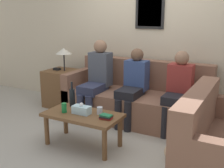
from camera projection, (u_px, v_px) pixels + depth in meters
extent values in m
plane|color=#ADA899|center=(122.00, 131.00, 4.05)|extent=(16.00, 16.00, 0.00)
cube|color=beige|center=(150.00, 35.00, 4.61)|extent=(9.00, 0.06, 2.60)
cube|color=black|center=(150.00, 10.00, 4.47)|extent=(0.48, 0.02, 0.60)
cube|color=silver|center=(150.00, 10.00, 4.46)|extent=(0.40, 0.01, 0.52)
cube|color=brown|center=(135.00, 106.00, 4.41)|extent=(2.21, 0.91, 0.45)
cube|color=brown|center=(145.00, 74.00, 4.61)|extent=(2.21, 0.20, 0.46)
cube|color=brown|center=(81.00, 90.00, 4.86)|extent=(0.14, 0.91, 0.70)
cube|color=brown|center=(204.00, 109.00, 3.91)|extent=(0.14, 0.91, 0.70)
cube|color=brown|center=(198.00, 113.00, 2.82)|extent=(0.20, 1.41, 0.46)
cube|color=brown|center=(83.00, 115.00, 3.52)|extent=(0.97, 0.51, 0.04)
cylinder|color=brown|center=(47.00, 130.00, 3.60)|extent=(0.06, 0.06, 0.39)
cylinder|color=brown|center=(105.00, 144.00, 3.21)|extent=(0.06, 0.06, 0.39)
cylinder|color=brown|center=(66.00, 120.00, 3.94)|extent=(0.06, 0.06, 0.39)
cylinder|color=brown|center=(120.00, 132.00, 3.54)|extent=(0.06, 0.06, 0.39)
cube|color=brown|center=(62.00, 88.00, 5.08)|extent=(0.54, 0.54, 0.66)
cylinder|color=#262628|center=(64.00, 62.00, 4.92)|extent=(0.02, 0.02, 0.32)
cone|color=beige|center=(64.00, 51.00, 4.88)|extent=(0.28, 0.28, 0.10)
cube|color=black|center=(57.00, 70.00, 5.01)|extent=(0.12, 0.10, 0.02)
cube|color=black|center=(57.00, 68.00, 5.00)|extent=(0.12, 0.07, 0.02)
cylinder|color=black|center=(72.00, 98.00, 3.77)|extent=(0.08, 0.08, 0.23)
cylinder|color=black|center=(72.00, 86.00, 3.73)|extent=(0.03, 0.03, 0.10)
cylinder|color=silver|center=(100.00, 111.00, 3.49)|extent=(0.07, 0.07, 0.09)
cube|color=red|center=(106.00, 118.00, 3.34)|extent=(0.15, 0.12, 0.02)
cube|color=black|center=(106.00, 117.00, 3.34)|extent=(0.15, 0.13, 0.02)
cube|color=#237547|center=(106.00, 115.00, 3.34)|extent=(0.15, 0.10, 0.02)
cylinder|color=#197A38|center=(64.00, 108.00, 3.54)|extent=(0.07, 0.07, 0.12)
cube|color=silver|center=(82.00, 110.00, 3.50)|extent=(0.23, 0.12, 0.10)
sphere|color=white|center=(81.00, 104.00, 3.48)|extent=(0.05, 0.05, 0.05)
cube|color=#2D334C|center=(93.00, 88.00, 4.41)|extent=(0.31, 0.48, 0.14)
cylinder|color=#2D334C|center=(81.00, 109.00, 4.30)|extent=(0.11, 0.11, 0.45)
cylinder|color=#2D334C|center=(89.00, 110.00, 4.23)|extent=(0.11, 0.11, 0.45)
cube|color=#474C56|center=(101.00, 69.00, 4.54)|extent=(0.34, 0.22, 0.54)
sphere|color=#8C664C|center=(100.00, 46.00, 4.45)|extent=(0.21, 0.21, 0.21)
cube|color=black|center=(130.00, 93.00, 4.15)|extent=(0.31, 0.47, 0.14)
cylinder|color=black|center=(118.00, 115.00, 4.06)|extent=(0.11, 0.11, 0.45)
cylinder|color=black|center=(128.00, 116.00, 3.99)|extent=(0.11, 0.11, 0.45)
cube|color=#33477A|center=(137.00, 75.00, 4.29)|extent=(0.34, 0.22, 0.45)
sphere|color=brown|center=(137.00, 55.00, 4.22)|extent=(0.19, 0.19, 0.19)
cube|color=black|center=(176.00, 100.00, 3.84)|extent=(0.31, 0.40, 0.14)
cylinder|color=black|center=(165.00, 122.00, 3.78)|extent=(0.11, 0.11, 0.45)
cylinder|color=black|center=(176.00, 124.00, 3.71)|extent=(0.11, 0.11, 0.45)
cube|color=maroon|center=(181.00, 80.00, 3.96)|extent=(0.34, 0.22, 0.46)
sphere|color=#8C664C|center=(182.00, 58.00, 3.88)|extent=(0.20, 0.20, 0.20)
sphere|color=tan|center=(172.00, 152.00, 3.24)|extent=(0.19, 0.19, 0.19)
sphere|color=tan|center=(173.00, 141.00, 3.21)|extent=(0.12, 0.12, 0.12)
sphere|color=tan|center=(169.00, 137.00, 3.21)|extent=(0.04, 0.04, 0.04)
sphere|color=tan|center=(177.00, 138.00, 3.18)|extent=(0.04, 0.04, 0.04)
sphere|color=beige|center=(172.00, 143.00, 3.17)|extent=(0.05, 0.05, 0.05)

